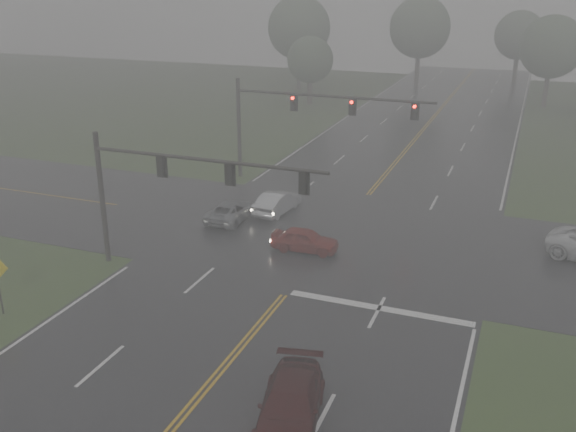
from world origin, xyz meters
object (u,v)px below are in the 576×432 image
at_px(sedan_red, 305,251).
at_px(sedan_maroon, 290,424).
at_px(sedan_silver, 277,213).
at_px(car_grey, 232,220).
at_px(signal_gantry_near, 164,180).
at_px(signal_gantry_far, 297,112).

bearing_deg(sedan_red, sedan_maroon, -165.14).
height_order(sedan_maroon, sedan_silver, sedan_maroon).
xyz_separation_m(sedan_maroon, car_grey, (-10.28, 16.76, 0.00)).
relative_size(sedan_red, signal_gantry_near, 0.30).
bearing_deg(sedan_red, signal_gantry_far, 19.64).
bearing_deg(car_grey, signal_gantry_near, 91.72).
relative_size(signal_gantry_near, signal_gantry_far, 0.86).
bearing_deg(sedan_maroon, signal_gantry_far, 98.06).
height_order(sedan_maroon, car_grey, sedan_maroon).
xyz_separation_m(sedan_red, signal_gantry_near, (-5.56, -4.93, 4.88)).
distance_m(car_grey, signal_gantry_far, 10.25).
bearing_deg(signal_gantry_far, car_grey, -96.64).
distance_m(sedan_silver, signal_gantry_near, 11.32).
height_order(car_grey, signal_gantry_far, signal_gantry_far).
bearing_deg(car_grey, sedan_silver, -133.46).
relative_size(sedan_red, car_grey, 0.86).
xyz_separation_m(sedan_red, sedan_silver, (-3.68, 5.11, 0.00)).
distance_m(sedan_maroon, sedan_red, 14.63).
bearing_deg(sedan_maroon, signal_gantry_near, 126.15).
bearing_deg(signal_gantry_near, sedan_silver, 79.39).
bearing_deg(signal_gantry_near, car_grey, 91.98).
bearing_deg(sedan_maroon, sedan_silver, 101.25).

